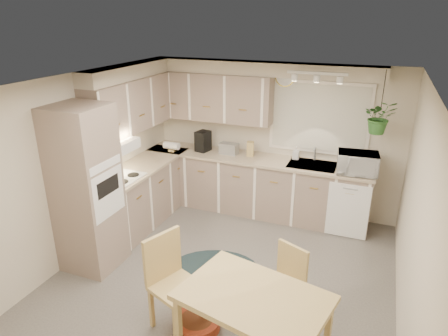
% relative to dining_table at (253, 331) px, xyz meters
% --- Properties ---
extents(floor, '(4.20, 4.20, 0.00)m').
position_rel_dining_table_xyz_m(floor, '(-0.74, 1.18, -0.40)').
color(floor, slate).
rests_on(floor, ground).
extents(ceiling, '(4.20, 4.20, 0.00)m').
position_rel_dining_table_xyz_m(ceiling, '(-0.74, 1.18, 2.00)').
color(ceiling, silver).
rests_on(ceiling, wall_back).
extents(wall_back, '(4.00, 0.04, 2.40)m').
position_rel_dining_table_xyz_m(wall_back, '(-0.74, 3.28, 0.80)').
color(wall_back, beige).
rests_on(wall_back, floor).
extents(wall_front, '(4.00, 0.04, 2.40)m').
position_rel_dining_table_xyz_m(wall_front, '(-0.74, -0.92, 0.80)').
color(wall_front, beige).
rests_on(wall_front, floor).
extents(wall_left, '(0.04, 4.20, 2.40)m').
position_rel_dining_table_xyz_m(wall_left, '(-2.74, 1.18, 0.80)').
color(wall_left, beige).
rests_on(wall_left, floor).
extents(wall_right, '(0.04, 4.20, 2.40)m').
position_rel_dining_table_xyz_m(wall_right, '(1.26, 1.18, 0.80)').
color(wall_right, beige).
rests_on(wall_right, floor).
extents(base_cab_left, '(0.60, 1.85, 0.90)m').
position_rel_dining_table_xyz_m(base_cab_left, '(-2.44, 2.06, 0.05)').
color(base_cab_left, gray).
rests_on(base_cab_left, floor).
extents(base_cab_back, '(3.60, 0.60, 0.90)m').
position_rel_dining_table_xyz_m(base_cab_back, '(-0.94, 2.98, 0.05)').
color(base_cab_back, gray).
rests_on(base_cab_back, floor).
extents(counter_left, '(0.64, 1.89, 0.04)m').
position_rel_dining_table_xyz_m(counter_left, '(-2.43, 2.06, 0.52)').
color(counter_left, tan).
rests_on(counter_left, base_cab_left).
extents(counter_back, '(3.64, 0.64, 0.04)m').
position_rel_dining_table_xyz_m(counter_back, '(-0.94, 2.97, 0.52)').
color(counter_back, tan).
rests_on(counter_back, base_cab_back).
extents(oven_stack, '(0.65, 0.65, 2.10)m').
position_rel_dining_table_xyz_m(oven_stack, '(-2.41, 0.81, 0.65)').
color(oven_stack, gray).
rests_on(oven_stack, floor).
extents(wall_oven_face, '(0.02, 0.56, 0.58)m').
position_rel_dining_table_xyz_m(wall_oven_face, '(-2.09, 0.81, 0.65)').
color(wall_oven_face, white).
rests_on(wall_oven_face, oven_stack).
extents(upper_cab_left, '(0.35, 2.00, 0.75)m').
position_rel_dining_table_xyz_m(upper_cab_left, '(-2.56, 2.18, 1.43)').
color(upper_cab_left, gray).
rests_on(upper_cab_left, wall_left).
extents(upper_cab_back, '(2.00, 0.35, 0.75)m').
position_rel_dining_table_xyz_m(upper_cab_back, '(-1.74, 3.11, 1.43)').
color(upper_cab_back, gray).
rests_on(upper_cab_back, wall_back).
extents(soffit_left, '(0.30, 2.00, 0.20)m').
position_rel_dining_table_xyz_m(soffit_left, '(-2.59, 2.18, 1.90)').
color(soffit_left, beige).
rests_on(soffit_left, wall_left).
extents(soffit_back, '(3.60, 0.30, 0.20)m').
position_rel_dining_table_xyz_m(soffit_back, '(-0.94, 3.13, 1.90)').
color(soffit_back, beige).
rests_on(soffit_back, wall_back).
extents(cooktop, '(0.52, 0.58, 0.02)m').
position_rel_dining_table_xyz_m(cooktop, '(-2.42, 1.48, 0.55)').
color(cooktop, white).
rests_on(cooktop, counter_left).
extents(range_hood, '(0.40, 0.60, 0.14)m').
position_rel_dining_table_xyz_m(range_hood, '(-2.44, 1.48, 1.00)').
color(range_hood, white).
rests_on(range_hood, upper_cab_left).
extents(window_blinds, '(1.40, 0.02, 1.00)m').
position_rel_dining_table_xyz_m(window_blinds, '(-0.04, 3.25, 1.20)').
color(window_blinds, silver).
rests_on(window_blinds, wall_back).
extents(window_frame, '(1.50, 0.02, 1.10)m').
position_rel_dining_table_xyz_m(window_frame, '(-0.04, 3.26, 1.20)').
color(window_frame, white).
rests_on(window_frame, wall_back).
extents(sink, '(0.70, 0.48, 0.10)m').
position_rel_dining_table_xyz_m(sink, '(-0.04, 2.98, 0.50)').
color(sink, '#999CA0').
rests_on(sink, counter_back).
extents(dishwasher_front, '(0.58, 0.02, 0.83)m').
position_rel_dining_table_xyz_m(dishwasher_front, '(0.56, 2.67, 0.03)').
color(dishwasher_front, white).
rests_on(dishwasher_front, base_cab_back).
extents(track_light_bar, '(0.80, 0.04, 0.04)m').
position_rel_dining_table_xyz_m(track_light_bar, '(-0.04, 2.73, 1.93)').
color(track_light_bar, white).
rests_on(track_light_bar, ceiling).
extents(wall_clock, '(0.30, 0.03, 0.30)m').
position_rel_dining_table_xyz_m(wall_clock, '(-0.59, 3.25, 1.78)').
color(wall_clock, '#E4CA50').
rests_on(wall_clock, wall_back).
extents(dining_table, '(1.41, 1.09, 0.79)m').
position_rel_dining_table_xyz_m(dining_table, '(0.00, 0.00, 0.00)').
color(dining_table, tan).
rests_on(dining_table, floor).
extents(chair_left, '(0.62, 0.62, 1.02)m').
position_rel_dining_table_xyz_m(chair_left, '(-0.87, 0.20, 0.11)').
color(chair_left, tan).
rests_on(chair_left, floor).
extents(chair_back, '(0.52, 0.52, 0.84)m').
position_rel_dining_table_xyz_m(chair_back, '(0.09, 0.68, 0.02)').
color(chair_back, tan).
rests_on(chair_back, floor).
extents(braided_rug, '(1.36, 1.17, 0.01)m').
position_rel_dining_table_xyz_m(braided_rug, '(-0.90, 1.24, -0.39)').
color(braided_rug, black).
rests_on(braided_rug, floor).
extents(pet_bed, '(0.63, 0.63, 0.11)m').
position_rel_dining_table_xyz_m(pet_bed, '(-0.68, 0.24, -0.34)').
color(pet_bed, '#B84224').
rests_on(pet_bed, floor).
extents(microwave, '(0.59, 0.37, 0.38)m').
position_rel_dining_table_xyz_m(microwave, '(0.61, 2.88, 0.73)').
color(microwave, white).
rests_on(microwave, counter_back).
extents(soap_bottle, '(0.10, 0.21, 0.10)m').
position_rel_dining_table_xyz_m(soap_bottle, '(-0.32, 3.13, 0.59)').
color(soap_bottle, white).
rests_on(soap_bottle, counter_back).
extents(hanging_plant, '(0.49, 0.53, 0.36)m').
position_rel_dining_table_xyz_m(hanging_plant, '(0.81, 2.88, 1.33)').
color(hanging_plant, '#2E6428').
rests_on(hanging_plant, ceiling).
extents(coffee_maker, '(0.24, 0.27, 0.33)m').
position_rel_dining_table_xyz_m(coffee_maker, '(-1.83, 2.98, 0.71)').
color(coffee_maker, black).
rests_on(coffee_maker, counter_back).
extents(toaster, '(0.30, 0.19, 0.18)m').
position_rel_dining_table_xyz_m(toaster, '(-1.38, 3.00, 0.63)').
color(toaster, '#999CA0').
rests_on(toaster, counter_back).
extents(knife_block, '(0.13, 0.13, 0.23)m').
position_rel_dining_table_xyz_m(knife_block, '(-1.03, 3.03, 0.66)').
color(knife_block, tan).
rests_on(knife_block, counter_back).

